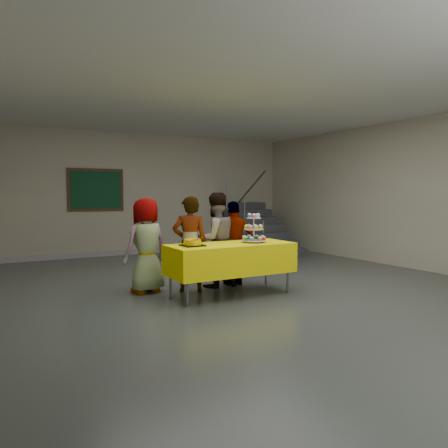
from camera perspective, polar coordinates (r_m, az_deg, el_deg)
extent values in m
plane|color=#4C514C|center=(6.75, 3.37, -8.93)|extent=(10.00, 10.00, 0.00)
cube|color=#B3AC90|center=(11.12, -10.70, 3.88)|extent=(8.00, 0.04, 3.00)
cube|color=#B3AC90|center=(9.37, 24.49, 3.58)|extent=(0.04, 10.00, 3.00)
cube|color=silver|center=(6.75, 3.48, 16.74)|extent=(8.00, 10.00, 0.04)
cube|color=#999999|center=(11.20, -10.57, -3.51)|extent=(7.90, 0.03, 0.12)
cylinder|color=#595960|center=(5.88, -4.84, -7.25)|extent=(0.04, 0.04, 0.73)
cylinder|color=#595960|center=(6.74, 8.34, -5.83)|extent=(0.04, 0.04, 0.73)
cylinder|color=#595960|center=(6.40, -7.01, -6.34)|extent=(0.04, 0.04, 0.73)
cylinder|color=#595960|center=(7.20, 5.50, -5.17)|extent=(0.04, 0.04, 0.73)
cube|color=#595960|center=(6.46, 0.87, -2.85)|extent=(1.80, 0.70, 0.02)
cube|color=#FFEE05|center=(6.48, 0.87, -4.52)|extent=(1.88, 0.78, 0.44)
cylinder|color=silver|center=(6.65, 3.90, -2.36)|extent=(0.18, 0.18, 0.01)
cylinder|color=silver|center=(6.63, 3.91, -0.60)|extent=(0.02, 0.02, 0.42)
cylinder|color=silver|center=(6.65, 3.90, -2.15)|extent=(0.38, 0.38, 0.01)
cylinder|color=silver|center=(6.63, 3.91, -0.69)|extent=(0.30, 0.30, 0.01)
cylinder|color=silver|center=(6.62, 3.92, 0.78)|extent=(0.22, 0.22, 0.01)
cube|color=black|center=(6.19, -4.14, -2.80)|extent=(0.30, 0.30, 0.02)
cylinder|color=#FFC600|center=(6.18, -4.15, -2.40)|extent=(0.25, 0.25, 0.07)
ellipsoid|color=#FFC600|center=(6.18, -4.15, -2.07)|extent=(0.25, 0.25, 0.05)
ellipsoid|color=white|center=(6.16, -3.63, -1.93)|extent=(0.08, 0.08, 0.02)
cube|color=silver|center=(6.05, -3.80, -2.04)|extent=(0.30, 0.16, 0.04)
imported|color=slate|center=(6.76, -10.13, -2.75)|extent=(0.80, 0.62, 1.45)
imported|color=slate|center=(6.72, -4.47, -2.63)|extent=(0.63, 0.53, 1.47)
imported|color=#5D5C65|center=(7.04, -1.14, -2.10)|extent=(0.75, 0.59, 1.53)
imported|color=slate|center=(7.21, 1.38, -2.51)|extent=(0.87, 0.55, 1.39)
cube|color=#424447|center=(10.48, 7.67, -3.82)|extent=(1.30, 0.30, 0.18)
cube|color=#424447|center=(10.71, 6.71, -3.16)|extent=(1.30, 0.30, 0.36)
cube|color=#424447|center=(10.94, 5.79, -2.53)|extent=(1.30, 0.30, 0.54)
cube|color=#424447|center=(11.18, 4.90, -1.92)|extent=(1.30, 0.30, 0.72)
cube|color=#424447|center=(11.42, 4.06, -1.34)|extent=(1.30, 0.30, 0.90)
cube|color=#424447|center=(11.66, 3.25, -0.78)|extent=(1.30, 0.30, 1.08)
cube|color=#424447|center=(11.90, 2.47, -0.25)|extent=(1.30, 0.30, 1.26)
cube|color=#424447|center=(12.16, 1.73, -0.15)|extent=(1.30, 0.30, 1.26)
cylinder|color=#595960|center=(10.05, 5.13, -2.07)|extent=(0.04, 0.04, 0.90)
cylinder|color=#595960|center=(10.68, 2.71, 1.20)|extent=(0.04, 0.04, 0.90)
cylinder|color=#595960|center=(11.44, 0.32, 4.10)|extent=(0.04, 0.04, 0.90)
cylinder|color=#595960|center=(10.71, 2.58, 3.62)|extent=(0.04, 1.85, 1.20)
cube|color=#472B16|center=(10.78, -16.37, 4.31)|extent=(1.30, 0.04, 1.00)
cube|color=#164525|center=(10.76, -16.34, 4.32)|extent=(1.18, 0.02, 0.88)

